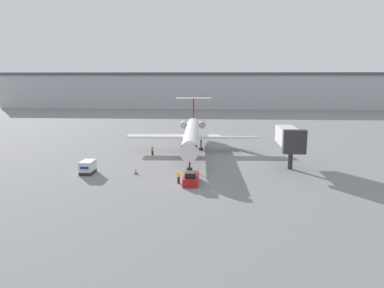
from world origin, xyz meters
TOP-DOWN VIEW (x-y plane):
  - ground_plane at (0.00, 0.00)m, footprint 600.00×600.00m
  - terminal_building at (0.00, 120.00)m, footprint 180.00×16.80m
  - airplane_main at (-0.66, 21.65)m, footprint 24.09×34.25m
  - pushback_tug at (0.50, 0.37)m, footprint 1.86×4.65m
  - luggage_cart at (-14.38, 4.42)m, footprint 1.69×2.85m
  - worker_near_tug at (-1.08, 0.26)m, footprint 0.40×0.25m
  - worker_by_wing at (-7.34, 17.57)m, footprint 0.40×0.24m
  - traffic_cone_left at (-7.56, 4.61)m, footprint 0.57×0.57m
  - jet_bridge at (14.71, 10.42)m, footprint 3.20×9.56m

SIDE VIEW (x-z plane):
  - ground_plane at x=0.00m, z-range 0.00..0.00m
  - traffic_cone_left at x=-7.56m, z-range -0.02..0.79m
  - pushback_tug at x=0.50m, z-range -0.23..1.51m
  - worker_by_wing at x=-7.34m, z-range 0.03..1.65m
  - luggage_cart at x=-14.38m, z-range 0.00..1.84m
  - worker_near_tug at x=-1.08m, z-range 0.05..1.86m
  - airplane_main at x=-0.66m, z-range -1.23..7.75m
  - jet_bridge at x=14.71m, z-range 1.34..7.53m
  - terminal_building at x=0.00m, z-range 0.03..15.45m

